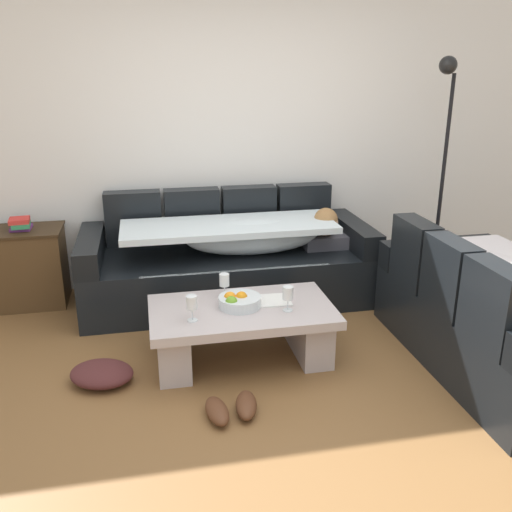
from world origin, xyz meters
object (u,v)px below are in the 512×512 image
at_px(floor_lamp, 441,162).
at_px(crumpled_garment, 102,374).
at_px(book_stack_on_cabinet, 20,224).
at_px(coffee_table, 242,327).
at_px(wine_glass_far_back, 224,281).
at_px(couch_near_window, 495,318).
at_px(open_magazine, 269,301).
at_px(wine_glass_near_left, 192,304).
at_px(wine_glass_near_right, 288,294).
at_px(fruit_bowl, 239,301).
at_px(couch_along_wall, 232,261).
at_px(side_cabinet, 20,267).
at_px(pair_of_shoes, 232,408).

xyz_separation_m(floor_lamp, crumpled_garment, (-2.78, -1.05, -1.06)).
bearing_deg(book_stack_on_cabinet, coffee_table, -39.08).
bearing_deg(wine_glass_far_back, couch_near_window, -19.36).
xyz_separation_m(open_magazine, book_stack_on_cabinet, (-1.75, 1.20, 0.30)).
distance_m(book_stack_on_cabinet, floor_lamp, 3.47).
height_order(couch_near_window, wine_glass_near_left, couch_near_window).
bearing_deg(wine_glass_near_right, coffee_table, 159.21).
height_order(fruit_bowl, floor_lamp, floor_lamp).
distance_m(couch_along_wall, side_cabinet, 1.73).
relative_size(wine_glass_near_left, wine_glass_near_right, 1.00).
bearing_deg(fruit_bowl, wine_glass_near_right, -22.43).
distance_m(coffee_table, floor_lamp, 2.27).
bearing_deg(wine_glass_near_left, crumpled_garment, 177.68).
relative_size(wine_glass_near_left, book_stack_on_cabinet, 0.80).
height_order(coffee_table, wine_glass_near_left, wine_glass_near_left).
relative_size(couch_along_wall, open_magazine, 8.41).
relative_size(couch_along_wall, wine_glass_far_back, 14.19).
xyz_separation_m(wine_glass_near_left, open_magazine, (0.53, 0.19, -0.11)).
xyz_separation_m(couch_near_window, wine_glass_near_right, (-1.31, 0.28, 0.16)).
bearing_deg(couch_near_window, couch_along_wall, 46.04).
bearing_deg(fruit_bowl, pair_of_shoes, -103.66).
bearing_deg(pair_of_shoes, couch_near_window, 7.16).
distance_m(book_stack_on_cabinet, pair_of_shoes, 2.42).
bearing_deg(open_magazine, pair_of_shoes, -116.29).
bearing_deg(fruit_bowl, floor_lamp, 26.11).
relative_size(open_magazine, side_cabinet, 0.39).
distance_m(couch_near_window, coffee_table, 1.64).
xyz_separation_m(pair_of_shoes, crumpled_garment, (-0.74, 0.50, 0.01)).
bearing_deg(book_stack_on_cabinet, pair_of_shoes, -53.54).
relative_size(couch_along_wall, pair_of_shoes, 7.17).
distance_m(fruit_bowl, floor_lamp, 2.21).
relative_size(wine_glass_near_right, pair_of_shoes, 0.51).
bearing_deg(crumpled_garment, open_magazine, 8.77).
distance_m(wine_glass_near_left, wine_glass_near_right, 0.62).
bearing_deg(wine_glass_near_right, fruit_bowl, 157.57).
bearing_deg(side_cabinet, floor_lamp, -5.37).
distance_m(couch_near_window, wine_glass_near_right, 1.35).
bearing_deg(pair_of_shoes, fruit_bowl, 76.34).
xyz_separation_m(couch_along_wall, floor_lamp, (1.76, -0.10, 0.79)).
height_order(couch_along_wall, wine_glass_far_back, couch_along_wall).
xyz_separation_m(side_cabinet, book_stack_on_cabinet, (0.05, -0.01, 0.37)).
relative_size(open_magazine, book_stack_on_cabinet, 1.35).
bearing_deg(floor_lamp, open_magazine, -152.24).
height_order(couch_along_wall, fruit_bowl, couch_along_wall).
height_order(open_magazine, pair_of_shoes, open_magazine).
height_order(open_magazine, floor_lamp, floor_lamp).
bearing_deg(coffee_table, wine_glass_near_left, -158.52).
bearing_deg(crumpled_garment, couch_along_wall, 48.59).
relative_size(couch_near_window, fruit_bowl, 6.16).
distance_m(open_magazine, pair_of_shoes, 0.84).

